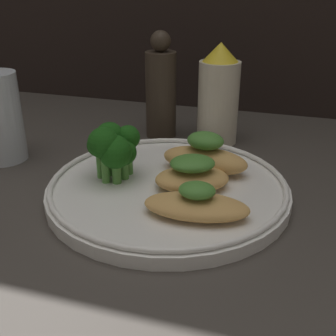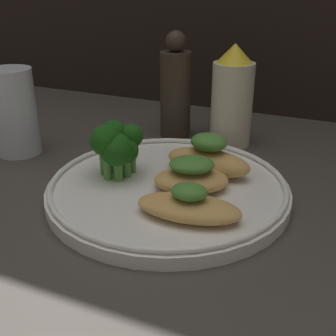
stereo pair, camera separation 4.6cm
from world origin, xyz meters
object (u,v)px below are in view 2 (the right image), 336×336
Objects in this scene: pepper_grinder at (175,91)px; drinking_glass at (14,112)px; plate at (168,188)px; broccoli_bunch at (115,144)px; sauce_bottle at (232,98)px.

pepper_grinder is 22.79cm from drinking_glass.
plate is 24.68cm from drinking_glass.
broccoli_bunch is 18.18cm from drinking_glass.
sauce_bottle is at bearing 29.79° from drinking_glass.
plate is at bearing -8.08° from drinking_glass.
drinking_glass is at bearing 167.62° from broccoli_bunch.
plate is 20.31cm from pepper_grinder.
broccoli_bunch reaches higher than plate.
drinking_glass is (-17.76, 3.90, 0.42)cm from broccoli_bunch.
sauce_bottle reaches higher than broccoli_bunch.
pepper_grinder is (-0.48, 18.71, 1.62)cm from broccoli_bunch.
drinking_glass is at bearing -150.21° from sauce_bottle.
pepper_grinder is at bearing 40.61° from drinking_glass.
pepper_grinder is at bearing 110.19° from plate.
plate is at bearing -69.81° from pepper_grinder.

